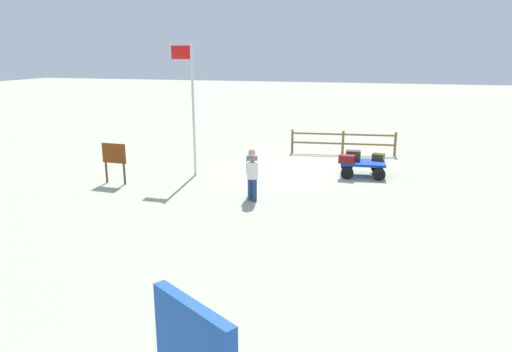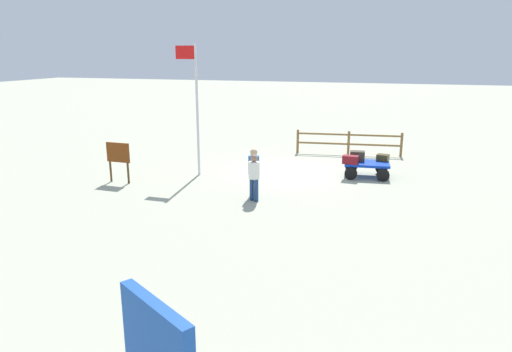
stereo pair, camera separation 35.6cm
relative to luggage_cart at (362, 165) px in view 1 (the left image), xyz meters
name	(u,v)px [view 1 (the left image)]	position (x,y,z in m)	size (l,w,h in m)	color
ground_plane	(287,172)	(3.01, 0.15, -0.44)	(120.00, 120.00, 0.00)	#ACAF95
luggage_cart	(362,165)	(0.00, 0.00, 0.00)	(1.83, 1.48, 0.59)	#0C33B4
suitcase_navy	(353,155)	(0.38, -0.15, 0.35)	(0.61, 0.45, 0.39)	#3C3023
suitcase_dark	(378,157)	(-0.60, -0.46, 0.28)	(0.52, 0.46, 0.26)	#413814
suitcase_olive	(347,159)	(0.59, 0.45, 0.32)	(0.62, 0.38, 0.32)	maroon
worker_lead	(252,174)	(3.32, 4.33, 0.50)	(0.48, 0.48, 1.58)	navy
worker_trailing	(252,169)	(3.46, 3.92, 0.57)	(0.49, 0.49, 1.68)	navy
flagpole	(191,100)	(6.57, 1.65, 2.56)	(0.88, 0.10, 5.16)	silver
signboard	(114,157)	(8.89, 3.63, 0.58)	(0.98, 0.11, 1.54)	#4C3319
wooden_fence	(343,141)	(1.15, -4.04, 0.23)	(5.01, 0.65, 1.14)	brown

